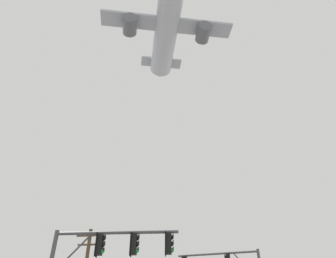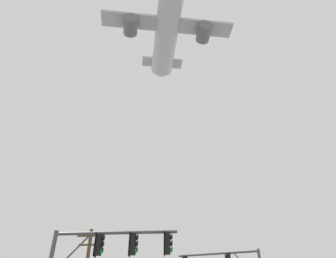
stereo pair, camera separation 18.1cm
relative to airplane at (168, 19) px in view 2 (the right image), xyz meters
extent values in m
cylinder|color=#4C4C51|center=(-0.67, -15.54, -37.30)|extent=(5.74, 0.40, 0.15)
cylinder|color=#4C4C51|center=(-2.67, -15.63, -38.24)|extent=(1.78, 0.16, 1.94)
cube|color=black|center=(1.74, -15.44, -37.83)|extent=(0.27, 0.33, 0.90)
cylinder|color=black|center=(1.74, -15.44, -37.32)|extent=(0.05, 0.05, 0.12)
cube|color=black|center=(1.60, -15.44, -37.83)|extent=(0.04, 0.46, 1.04)
sphere|color=black|center=(1.89, -15.43, -37.56)|extent=(0.20, 0.20, 0.20)
cylinder|color=black|center=(1.95, -15.43, -37.50)|extent=(0.05, 0.21, 0.21)
sphere|color=black|center=(1.89, -15.43, -37.84)|extent=(0.20, 0.20, 0.20)
cylinder|color=black|center=(1.95, -15.43, -37.78)|extent=(0.05, 0.21, 0.21)
sphere|color=green|center=(1.89, -15.43, -38.12)|extent=(0.20, 0.20, 0.20)
cylinder|color=black|center=(1.95, -15.43, -38.06)|extent=(0.05, 0.21, 0.21)
cube|color=black|center=(0.16, -15.50, -37.83)|extent=(0.27, 0.33, 0.90)
cylinder|color=black|center=(0.16, -15.50, -37.32)|extent=(0.05, 0.05, 0.12)
cube|color=black|center=(0.03, -15.51, -37.83)|extent=(0.04, 0.46, 1.04)
sphere|color=black|center=(0.31, -15.50, -37.56)|extent=(0.20, 0.20, 0.20)
cylinder|color=black|center=(0.37, -15.50, -37.50)|extent=(0.05, 0.21, 0.21)
sphere|color=black|center=(0.31, -15.50, -37.84)|extent=(0.20, 0.20, 0.20)
cylinder|color=black|center=(0.37, -15.50, -37.78)|extent=(0.05, 0.21, 0.21)
sphere|color=green|center=(0.31, -15.50, -38.12)|extent=(0.20, 0.20, 0.20)
cylinder|color=black|center=(0.37, -15.50, -38.06)|extent=(0.05, 0.21, 0.21)
cube|color=black|center=(-1.41, -15.57, -37.83)|extent=(0.27, 0.33, 0.90)
cylinder|color=black|center=(-1.41, -15.57, -37.32)|extent=(0.05, 0.05, 0.12)
cube|color=black|center=(-1.55, -15.58, -37.83)|extent=(0.04, 0.46, 1.04)
sphere|color=black|center=(-1.27, -15.57, -37.56)|extent=(0.20, 0.20, 0.20)
cylinder|color=black|center=(-1.20, -15.56, -37.50)|extent=(0.05, 0.21, 0.21)
sphere|color=black|center=(-1.27, -15.57, -37.84)|extent=(0.20, 0.20, 0.20)
cylinder|color=black|center=(-1.20, -15.56, -37.78)|extent=(0.05, 0.21, 0.21)
sphere|color=green|center=(-1.27, -15.57, -38.12)|extent=(0.20, 0.20, 0.20)
cylinder|color=black|center=(-1.20, -15.56, -38.06)|extent=(0.05, 0.21, 0.21)
cylinder|color=#4C4C51|center=(4.31, -5.80, -36.35)|extent=(5.79, 1.18, 0.15)
cylinder|color=black|center=(1.89, -5.37, -36.36)|extent=(0.05, 0.05, 0.12)
cylinder|color=black|center=(5.06, -5.93, -36.36)|extent=(0.05, 0.05, 0.12)
sphere|color=black|center=(4.91, -5.91, -36.60)|extent=(0.20, 0.20, 0.20)
cylinder|color=black|center=(4.85, -5.90, -36.54)|extent=(0.08, 0.21, 0.21)
cube|color=brown|center=(-5.68, -5.40, -34.66)|extent=(2.20, 0.12, 0.12)
cube|color=brown|center=(-5.68, -5.40, -35.36)|extent=(1.80, 0.12, 0.12)
cylinder|color=gray|center=(-6.58, -5.40, -34.54)|extent=(0.10, 0.10, 0.18)
cylinder|color=gray|center=(-4.78, -5.40, -34.54)|extent=(0.10, 0.10, 0.18)
cylinder|color=#B7BCC6|center=(-0.01, 0.02, 0.11)|extent=(8.82, 22.31, 3.91)
cone|color=#B7BCC6|center=(-2.76, 11.80, 0.11)|extent=(3.79, 3.14, 3.32)
cube|color=#A8ADB7|center=(-0.14, 0.62, -0.47)|extent=(20.84, 7.36, 0.44)
cylinder|color=#595B60|center=(5.52, 1.95, -1.65)|extent=(2.81, 3.36, 2.20)
cylinder|color=#595B60|center=(-5.81, -0.71, -1.65)|extent=(2.81, 3.36, 2.20)
cube|color=#333338|center=(-2.18, 9.30, 2.31)|extent=(1.07, 3.40, 4.64)
cube|color=#A8ADB7|center=(-2.24, 9.54, 0.48)|extent=(7.64, 3.81, 0.24)
camera|label=1|loc=(3.22, -29.54, -41.17)|focal=32.26mm
camera|label=2|loc=(3.40, -29.52, -41.17)|focal=32.26mm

